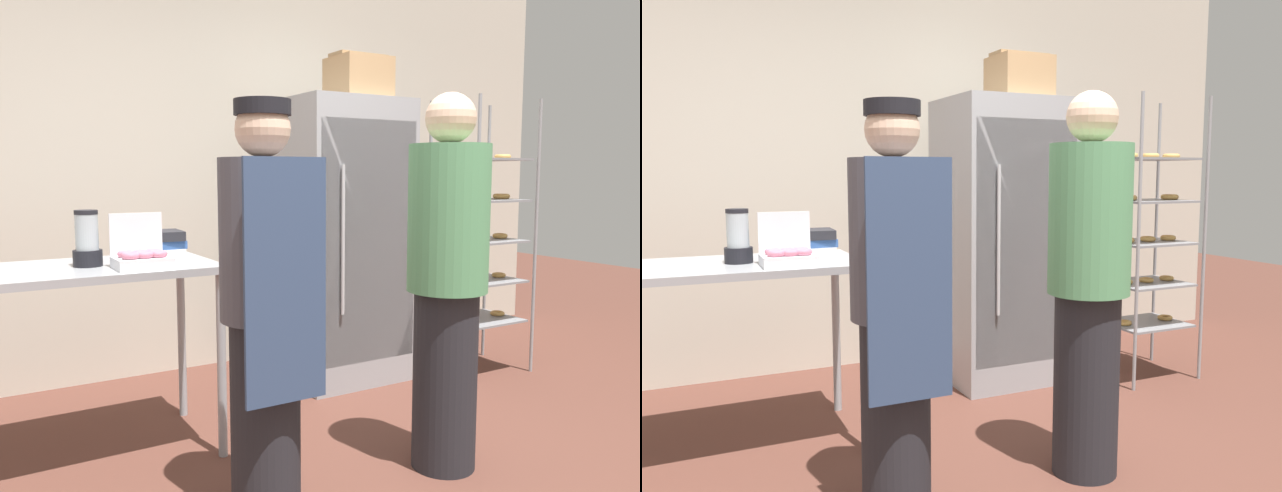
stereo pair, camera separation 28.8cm
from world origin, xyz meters
TOP-DOWN VIEW (x-y plane):
  - back_wall at (0.00, 2.34)m, footprint 6.40×0.12m
  - refrigerator at (0.78, 1.60)m, footprint 0.75×0.70m
  - baking_rack at (1.67, 1.23)m, footprint 0.57×0.47m
  - prep_counter at (-0.93, 1.16)m, footprint 1.22×0.68m
  - donut_box at (-0.69, 0.98)m, footprint 0.25×0.20m
  - blender_pitcher at (-0.89, 1.16)m, footprint 0.13×0.13m
  - binder_stack at (-0.56, 1.32)m, footprint 0.33×0.24m
  - cardboard_storage_box at (0.85, 1.53)m, footprint 0.35×0.32m
  - person_baker at (-0.39, 0.31)m, footprint 0.34×0.36m
  - person_customer at (0.48, 0.25)m, footprint 0.36×0.36m

SIDE VIEW (x-z plane):
  - prep_counter at x=-0.93m, z-range 0.36..1.28m
  - person_baker at x=-0.39m, z-range 0.03..1.66m
  - person_customer at x=0.48m, z-range 0.02..1.72m
  - refrigerator at x=0.78m, z-range 0.00..1.82m
  - baking_rack at x=1.67m, z-range 0.00..1.84m
  - donut_box at x=-0.69m, z-range 0.85..1.10m
  - binder_stack at x=-0.56m, z-range 0.92..1.06m
  - blender_pitcher at x=-0.89m, z-range 0.91..1.17m
  - back_wall at x=0.00m, z-range 0.00..3.02m
  - cardboard_storage_box at x=0.85m, z-range 1.82..2.09m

